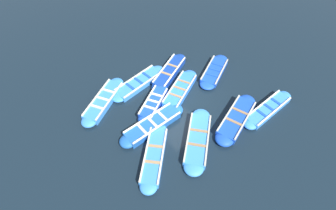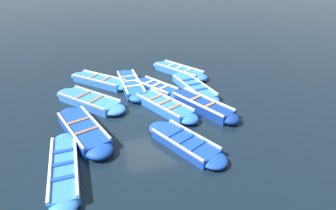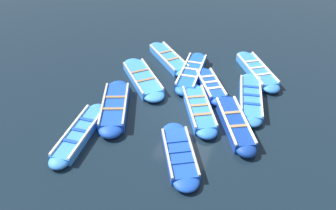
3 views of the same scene
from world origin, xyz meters
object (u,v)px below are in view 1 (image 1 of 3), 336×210
at_px(boat_drifting, 169,72).
at_px(buoy_orange_near, 122,88).
at_px(boat_outer_right, 198,140).
at_px(boat_broadside, 153,125).
at_px(boat_alongside, 104,101).
at_px(boat_stern_in, 214,71).
at_px(boat_end_of_row, 268,109).
at_px(boat_far_corner, 139,83).
at_px(boat_tucked, 180,91).
at_px(boat_centre, 236,119).
at_px(boat_near_quay, 154,156).
at_px(boat_bow_out, 154,104).

xyz_separation_m(boat_drifting, buoy_orange_near, (2.98, -0.62, -0.06)).
height_order(boat_drifting, boat_outer_right, boat_drifting).
relative_size(boat_broadside, boat_alongside, 1.07).
bearing_deg(boat_broadside, boat_stern_in, -168.40).
bearing_deg(boat_end_of_row, boat_far_corner, -52.59).
relative_size(boat_drifting, boat_outer_right, 1.03).
distance_m(boat_far_corner, boat_drifting, 2.01).
distance_m(boat_tucked, boat_drifting, 1.65).
bearing_deg(boat_stern_in, boat_alongside, -15.90).
distance_m(boat_tucked, boat_broadside, 2.84).
distance_m(boat_stern_in, boat_centre, 3.79).
distance_m(boat_end_of_row, boat_far_corner, 7.41).
xyz_separation_m(boat_drifting, boat_alongside, (4.33, -0.32, -0.02)).
distance_m(boat_tucked, boat_near_quay, 4.43).
bearing_deg(boat_far_corner, boat_centre, 116.09).
relative_size(boat_outer_right, buoy_orange_near, 12.83).
bearing_deg(boat_stern_in, boat_tucked, 0.62).
height_order(boat_stern_in, buoy_orange_near, boat_stern_in).
relative_size(boat_end_of_row, boat_near_quay, 1.16).
xyz_separation_m(boat_broadside, boat_alongside, (1.25, -2.99, -0.01)).
bearing_deg(boat_centre, boat_stern_in, -115.93).
height_order(boat_alongside, boat_bow_out, boat_bow_out).
xyz_separation_m(boat_outer_right, boat_bow_out, (0.42, -3.21, 0.03)).
xyz_separation_m(boat_end_of_row, buoy_orange_near, (5.50, -6.14, -0.02)).
relative_size(boat_alongside, boat_bow_out, 1.24).
height_order(boat_far_corner, boat_broadside, boat_broadside).
bearing_deg(boat_broadside, boat_bow_out, -126.43).
height_order(boat_end_of_row, boat_near_quay, boat_near_quay).
relative_size(boat_stern_in, boat_near_quay, 1.05).
xyz_separation_m(boat_tucked, boat_alongside, (3.88, -1.91, -0.00)).
height_order(boat_far_corner, buoy_orange_near, boat_far_corner).
bearing_deg(boat_alongside, boat_near_quay, 93.65).
height_order(boat_drifting, boat_broadside, boat_drifting).
relative_size(boat_centre, boat_alongside, 1.07).
bearing_deg(boat_end_of_row, boat_broadside, -27.03).
relative_size(boat_tucked, boat_centre, 0.94).
bearing_deg(boat_stern_in, boat_near_quay, 22.52).
relative_size(boat_end_of_row, boat_far_corner, 0.95).
height_order(boat_drifting, buoy_orange_near, boat_drifting).
bearing_deg(boat_drifting, boat_tucked, 74.17).
bearing_deg(boat_broadside, boat_end_of_row, 152.97).
distance_m(boat_outer_right, boat_bow_out, 3.23).
xyz_separation_m(boat_drifting, boat_stern_in, (-2.29, 1.56, -0.05)).
bearing_deg(boat_outer_right, boat_bow_out, -82.50).
bearing_deg(boat_tucked, boat_drifting, -105.83).
bearing_deg(boat_centre, buoy_orange_near, -57.16).
bearing_deg(boat_alongside, boat_end_of_row, 139.52).
relative_size(boat_tucked, boat_alongside, 1.01).
xyz_separation_m(boat_tucked, boat_bow_out, (1.79, -0.07, 0.03)).
bearing_deg(boat_end_of_row, boat_stern_in, -86.66).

